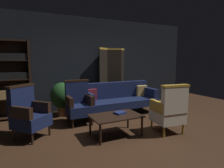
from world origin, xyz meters
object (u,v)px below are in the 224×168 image
(bookshelf, at_px, (12,79))
(potted_plant, at_px, (62,97))
(velvet_couch, at_px, (119,98))
(armchair_gilt_accent, at_px, (169,110))
(book_navy_cloth, at_px, (120,113))
(armchair_wing_right, at_px, (79,103))
(folding_screen, at_px, (124,76))
(armchair_wing_left, at_px, (28,113))
(coffee_table, at_px, (116,117))

(bookshelf, height_order, potted_plant, bookshelf)
(velvet_couch, height_order, potted_plant, potted_plant)
(armchair_gilt_accent, height_order, book_navy_cloth, armchair_gilt_accent)
(armchair_gilt_accent, bearing_deg, velvet_couch, 97.43)
(armchair_gilt_accent, relative_size, armchair_wing_right, 1.00)
(armchair_wing_right, bearing_deg, book_navy_cloth, -60.26)
(potted_plant, bearing_deg, armchair_gilt_accent, -52.39)
(velvet_couch, bearing_deg, armchair_wing_right, -165.35)
(bookshelf, bearing_deg, folding_screen, 3.84)
(velvet_couch, height_order, armchair_wing_left, armchair_wing_left)
(armchair_wing_left, relative_size, potted_plant, 1.14)
(coffee_table, distance_m, armchair_gilt_accent, 1.13)
(book_navy_cloth, bearing_deg, potted_plant, 113.61)
(bookshelf, relative_size, armchair_wing_right, 1.97)
(bookshelf, bearing_deg, armchair_wing_right, -37.31)
(folding_screen, distance_m, bookshelf, 3.41)
(velvet_couch, bearing_deg, folding_screen, 54.01)
(folding_screen, xyz_separation_m, bookshelf, (-3.41, -0.23, 0.06))
(velvet_couch, relative_size, book_navy_cloth, 9.78)
(coffee_table, xyz_separation_m, book_navy_cloth, (0.13, 0.06, 0.07))
(velvet_couch, height_order, coffee_table, velvet_couch)
(folding_screen, relative_size, armchair_gilt_accent, 2.00)
(coffee_table, xyz_separation_m, armchair_wing_right, (-0.45, 1.07, 0.12))
(velvet_couch, relative_size, potted_plant, 2.32)
(velvet_couch, xyz_separation_m, armchair_wing_left, (-2.41, -0.74, 0.04))
(folding_screen, distance_m, armchair_wing_left, 3.59)
(armchair_wing_left, relative_size, armchair_wing_right, 1.00)
(bookshelf, height_order, book_navy_cloth, bookshelf)
(coffee_table, relative_size, armchair_wing_left, 0.96)
(bookshelf, bearing_deg, armchair_gilt_accent, -40.57)
(armchair_wing_left, bearing_deg, coffee_table, -22.92)
(folding_screen, distance_m, armchair_gilt_accent, 2.82)
(armchair_gilt_accent, distance_m, potted_plant, 2.86)
(bookshelf, relative_size, potted_plant, 2.25)
(bookshelf, distance_m, armchair_wing_left, 1.61)
(armchair_gilt_accent, bearing_deg, armchair_wing_right, 136.64)
(potted_plant, bearing_deg, bookshelf, 168.25)
(armchair_gilt_accent, height_order, potted_plant, armchair_gilt_accent)
(armchair_wing_left, height_order, book_navy_cloth, armchair_wing_left)
(coffee_table, bearing_deg, bookshelf, 131.04)
(armchair_wing_left, distance_m, book_navy_cloth, 1.81)
(armchair_wing_right, distance_m, potted_plant, 0.86)
(armchair_gilt_accent, xyz_separation_m, book_navy_cloth, (-0.94, 0.42, -0.05))
(coffee_table, height_order, book_navy_cloth, book_navy_cloth)
(folding_screen, height_order, armchair_gilt_accent, folding_screen)
(velvet_couch, distance_m, book_navy_cloth, 1.52)
(folding_screen, bearing_deg, bookshelf, -176.16)
(bookshelf, relative_size, book_navy_cloth, 9.46)
(velvet_couch, bearing_deg, armchair_wing_left, -163.02)
(coffee_table, distance_m, armchair_wing_right, 1.16)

